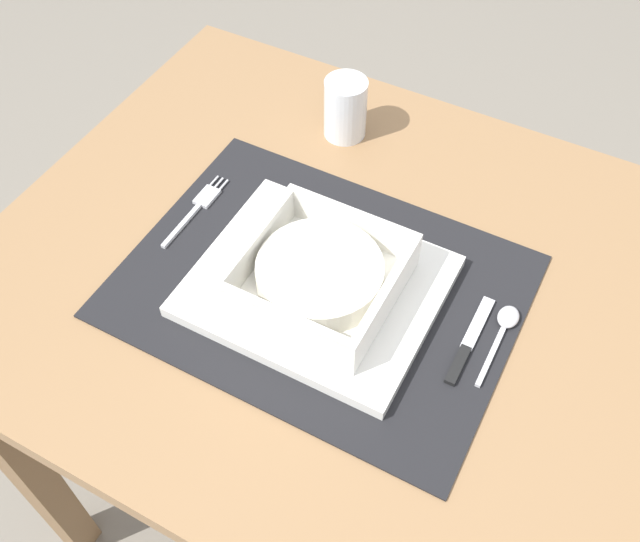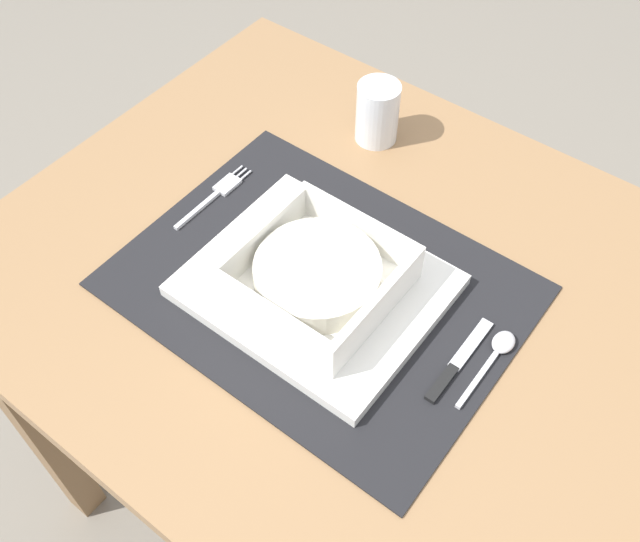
% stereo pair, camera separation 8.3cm
% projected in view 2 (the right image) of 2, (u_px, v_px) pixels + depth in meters
% --- Properties ---
extents(ground_plane, '(6.00, 6.00, 0.00)m').
position_uv_depth(ground_plane, '(331.00, 491.00, 1.44)').
color(ground_plane, gray).
extents(dining_table, '(0.84, 0.71, 0.72)m').
position_uv_depth(dining_table, '(336.00, 321.00, 0.96)').
color(dining_table, '#936D47').
rests_on(dining_table, ground).
extents(placemat, '(0.46, 0.35, 0.00)m').
position_uv_depth(placemat, '(320.00, 286.00, 0.85)').
color(placemat, black).
rests_on(placemat, dining_table).
extents(serving_plate, '(0.28, 0.23, 0.02)m').
position_uv_depth(serving_plate, '(319.00, 287.00, 0.84)').
color(serving_plate, white).
rests_on(serving_plate, placemat).
extents(porridge_bowl, '(0.17, 0.17, 0.05)m').
position_uv_depth(porridge_bowl, '(317.00, 276.00, 0.81)').
color(porridge_bowl, white).
rests_on(porridge_bowl, serving_plate).
extents(fork, '(0.02, 0.14, 0.00)m').
position_uv_depth(fork, '(218.00, 192.00, 0.95)').
color(fork, silver).
rests_on(fork, placemat).
extents(spoon, '(0.02, 0.12, 0.01)m').
position_uv_depth(spoon, '(498.00, 350.00, 0.79)').
color(spoon, silver).
rests_on(spoon, placemat).
extents(butter_knife, '(0.01, 0.13, 0.01)m').
position_uv_depth(butter_knife, '(456.00, 364.00, 0.78)').
color(butter_knife, black).
rests_on(butter_knife, placemat).
extents(drinking_glass, '(0.06, 0.06, 0.09)m').
position_uv_depth(drinking_glass, '(377.00, 115.00, 0.99)').
color(drinking_glass, white).
rests_on(drinking_glass, dining_table).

